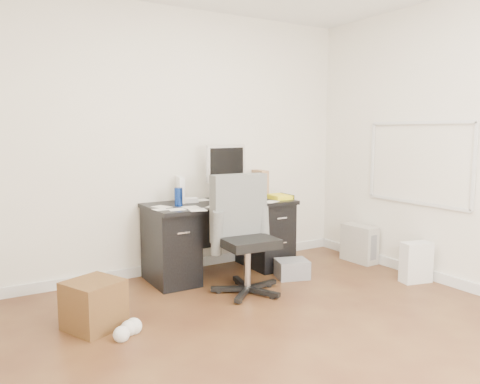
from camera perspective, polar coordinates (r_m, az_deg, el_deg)
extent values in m
plane|color=#442215|center=(3.48, 6.73, -17.52)|extent=(4.00, 4.00, 0.00)
cube|color=silver|center=(4.89, -7.53, 6.01)|extent=(4.00, 0.02, 2.70)
cube|color=silver|center=(4.67, 26.94, 5.20)|extent=(0.02, 4.00, 2.70)
cube|color=silver|center=(5.08, -7.21, -8.81)|extent=(4.00, 0.03, 0.10)
cube|color=silver|center=(4.86, 25.93, -10.27)|extent=(0.03, 4.00, 0.10)
cube|color=black|center=(4.77, -2.42, -1.46)|extent=(1.50, 0.70, 0.04)
cube|color=black|center=(4.61, -8.45, -6.60)|extent=(0.40, 0.60, 0.71)
cube|color=black|center=(5.12, 3.05, -5.12)|extent=(0.40, 0.60, 0.71)
cube|color=black|center=(5.10, -4.17, -4.02)|extent=(0.70, 0.03, 0.51)
cube|color=black|center=(4.71, -0.50, -1.16)|extent=(0.47, 0.21, 0.03)
sphere|color=#B8B8BD|center=(5.00, 2.42, -0.50)|extent=(0.05, 0.05, 0.05)
cylinder|color=navy|center=(4.53, -7.50, -0.59)|extent=(0.09, 0.09, 0.18)
cube|color=white|center=(4.76, -7.25, 0.30)|extent=(0.15, 0.24, 0.26)
cube|color=#9B6C4B|center=(5.25, 2.47, 1.13)|extent=(0.14, 0.25, 0.28)
cube|color=yellow|center=(5.00, 4.84, -0.57)|extent=(0.22, 0.27, 0.04)
cube|color=#AAA79A|center=(5.47, 14.32, -6.10)|extent=(0.20, 0.42, 0.41)
cube|color=silver|center=(4.92, 20.67, -8.01)|extent=(0.33, 0.27, 0.40)
cube|color=#4D2D17|center=(3.75, -17.39, -12.95)|extent=(0.48, 0.48, 0.36)
cube|color=slate|center=(4.79, 6.36, -9.29)|extent=(0.37, 0.34, 0.18)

